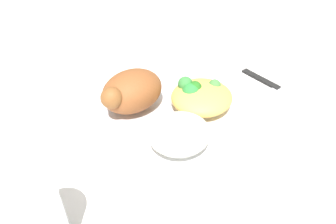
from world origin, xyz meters
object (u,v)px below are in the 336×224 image
Objects in this scene: roasted_chicken at (131,91)px; knife at (278,88)px; fork at (256,83)px; water_glass at (37,223)px; rice_pile at (179,133)px; plate at (168,121)px; mac_cheese_with_broccoli at (200,95)px.

roasted_chicken is 0.56× the size of knife.
water_glass is at bearing 8.43° from fork.
rice_pile is (-0.00, 0.11, -0.01)m from roasted_chicken.
roasted_chicken is 0.74× the size of fork.
rice_pile is at bearing 10.90° from fork.
plate is at bearing -161.75° from water_glass.
fork is at bearing -171.57° from water_glass.
mac_cheese_with_broccoli is 0.16m from knife.
mac_cheese_with_broccoli is (-0.08, -0.05, -0.00)m from rice_pile.
fork is 0.04m from knife.
roasted_chicken is at bearing -60.91° from plate.
fork is at bearing 176.53° from plate.
fork is (-0.22, 0.06, -0.04)m from roasted_chicken.
roasted_chicken reaches higher than plate.
knife is at bearing -178.52° from rice_pile.
roasted_chicken is at bearing -147.11° from water_glass.
plate is at bearing 119.09° from roasted_chicken.
mac_cheese_with_broccoli is at bearing -1.55° from fork.
knife is at bearing 167.21° from plate.
mac_cheese_with_broccoli reaches higher than fork.
rice_pile is 0.45× the size of knife.
water_glass reaches higher than roasted_chicken.
roasted_chicken reaches higher than rice_pile.
knife is at bearing 157.36° from roasted_chicken.
rice_pile reaches higher than knife.
mac_cheese_with_broccoli is (-0.06, 0.01, 0.03)m from plate.
rice_pile is at bearing 1.48° from knife.
rice_pile reaches higher than plate.
plate is at bearing -114.08° from rice_pile.
mac_cheese_with_broccoli is 0.51× the size of knife.
water_glass is at bearing 3.42° from knife.
water_glass is at bearing 13.18° from mac_cheese_with_broccoli.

